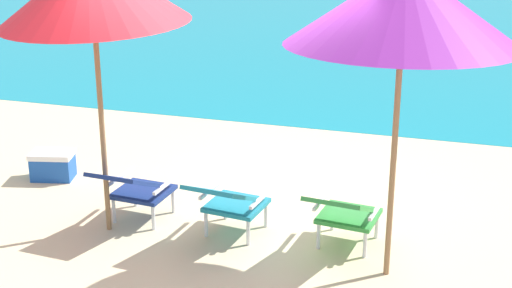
{
  "coord_description": "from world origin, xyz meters",
  "views": [
    {
      "loc": [
        2.01,
        -6.59,
        3.32
      ],
      "look_at": [
        0.0,
        0.21,
        0.75
      ],
      "focal_mm": 53.65,
      "sensor_mm": 36.0,
      "label": 1
    }
  ],
  "objects_px": {
    "lounge_chair_left": "(134,187)",
    "lounge_chair_right": "(344,211)",
    "cooler_box": "(53,165)",
    "beach_umbrella_right": "(404,5)",
    "lounge_chair_center": "(228,200)"
  },
  "relations": [
    {
      "from": "lounge_chair_left",
      "to": "beach_umbrella_right",
      "type": "height_order",
      "value": "beach_umbrella_right"
    },
    {
      "from": "lounge_chair_left",
      "to": "lounge_chair_center",
      "type": "relative_size",
      "value": 0.98
    },
    {
      "from": "lounge_chair_center",
      "to": "beach_umbrella_right",
      "type": "xyz_separation_m",
      "value": [
        1.52,
        -0.24,
        1.92
      ]
    },
    {
      "from": "lounge_chair_left",
      "to": "lounge_chair_right",
      "type": "relative_size",
      "value": 0.99
    },
    {
      "from": "lounge_chair_center",
      "to": "beach_umbrella_right",
      "type": "distance_m",
      "value": 2.46
    },
    {
      "from": "lounge_chair_center",
      "to": "beach_umbrella_right",
      "type": "bearing_deg",
      "value": -8.85
    },
    {
      "from": "lounge_chair_right",
      "to": "cooler_box",
      "type": "height_order",
      "value": "lounge_chair_right"
    },
    {
      "from": "lounge_chair_center",
      "to": "lounge_chair_left",
      "type": "bearing_deg",
      "value": 177.84
    },
    {
      "from": "lounge_chair_left",
      "to": "lounge_chair_right",
      "type": "height_order",
      "value": "same"
    },
    {
      "from": "lounge_chair_left",
      "to": "beach_umbrella_right",
      "type": "bearing_deg",
      "value": -6.25
    },
    {
      "from": "lounge_chair_center",
      "to": "lounge_chair_right",
      "type": "relative_size",
      "value": 1.01
    },
    {
      "from": "beach_umbrella_right",
      "to": "lounge_chair_center",
      "type": "bearing_deg",
      "value": 171.15
    },
    {
      "from": "beach_umbrella_right",
      "to": "cooler_box",
      "type": "relative_size",
      "value": 5.08
    },
    {
      "from": "lounge_chair_left",
      "to": "lounge_chair_center",
      "type": "xyz_separation_m",
      "value": [
        0.98,
        -0.04,
        0.0
      ]
    },
    {
      "from": "lounge_chair_right",
      "to": "cooler_box",
      "type": "distance_m",
      "value": 3.56
    }
  ]
}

